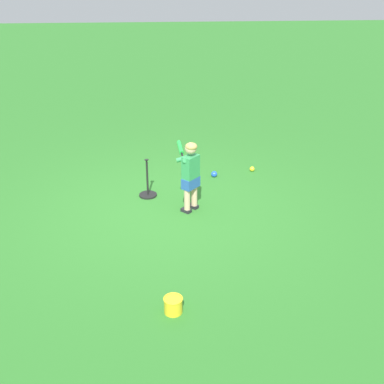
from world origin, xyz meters
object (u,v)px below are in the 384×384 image
object	(u,v)px
toy_bucket	(173,305)
play_ball_midfield	(252,169)
child_batter	(190,170)
batting_tee	(148,190)
play_ball_far_left	(214,174)

from	to	relation	value
toy_bucket	play_ball_midfield	bearing A→B (deg)	-111.84
child_batter	play_ball_midfield	bearing A→B (deg)	-130.87
batting_tee	child_batter	bearing A→B (deg)	141.80
child_batter	batting_tee	world-z (taller)	child_batter
play_ball_far_left	batting_tee	distance (m)	1.30
child_batter	play_ball_far_left	size ratio (longest dim) A/B	10.47
play_ball_far_left	toy_bucket	size ratio (longest dim) A/B	0.48
play_ball_far_left	batting_tee	size ratio (longest dim) A/B	0.17
batting_tee	play_ball_far_left	bearing A→B (deg)	-149.45
play_ball_midfield	play_ball_far_left	world-z (taller)	play_ball_far_left
child_batter	play_ball_far_left	bearing A→B (deg)	-112.67
child_batter	toy_bucket	distance (m)	2.46
play_ball_midfield	child_batter	bearing A→B (deg)	49.13
batting_tee	toy_bucket	size ratio (longest dim) A/B	2.87
play_ball_midfield	play_ball_far_left	size ratio (longest dim) A/B	0.85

